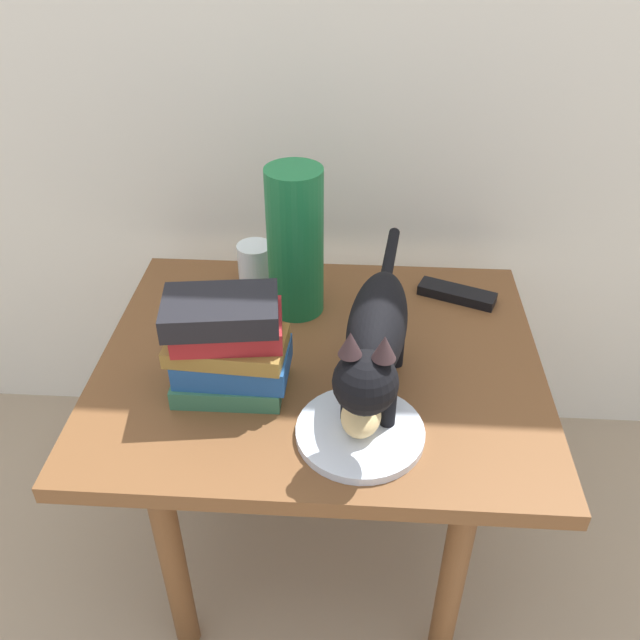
{
  "coord_description": "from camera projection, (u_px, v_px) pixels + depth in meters",
  "views": [
    {
      "loc": [
        0.06,
        -0.91,
        1.25
      ],
      "look_at": [
        0.0,
        0.0,
        0.59
      ],
      "focal_mm": 37.53,
      "sensor_mm": 36.0,
      "label": 1
    }
  ],
  "objects": [
    {
      "name": "ground_plane",
      "position": [
        320.0,
        538.0,
        1.47
      ],
      "size": [
        6.0,
        6.0,
        0.0
      ],
      "primitive_type": "plane",
      "color": "gray"
    },
    {
      "name": "side_table",
      "position": [
        320.0,
        386.0,
        1.21
      ],
      "size": [
        0.77,
        0.63,
        0.51
      ],
      "color": "brown",
      "rests_on": "ground"
    },
    {
      "name": "plate",
      "position": [
        360.0,
        432.0,
        1.01
      ],
      "size": [
        0.2,
        0.2,
        0.01
      ],
      "primitive_type": "cylinder",
      "color": "silver",
      "rests_on": "side_table"
    },
    {
      "name": "bread_roll",
      "position": [
        361.0,
        416.0,
        0.99
      ],
      "size": [
        0.07,
        0.09,
        0.05
      ],
      "primitive_type": "ellipsoid",
      "rotation": [
        0.0,
        0.0,
        1.46
      ],
      "color": "#E0BC7A",
      "rests_on": "plate"
    },
    {
      "name": "cat",
      "position": [
        375.0,
        337.0,
        1.0
      ],
      "size": [
        0.12,
        0.48,
        0.23
      ],
      "color": "black",
      "rests_on": "side_table"
    },
    {
      "name": "book_stack",
      "position": [
        228.0,
        346.0,
        1.05
      ],
      "size": [
        0.19,
        0.14,
        0.18
      ],
      "color": "#336B4C",
      "rests_on": "side_table"
    },
    {
      "name": "green_vase",
      "position": [
        295.0,
        243.0,
        1.21
      ],
      "size": [
        0.1,
        0.1,
        0.28
      ],
      "primitive_type": "cylinder",
      "color": "#196B38",
      "rests_on": "side_table"
    },
    {
      "name": "candle_jar",
      "position": [
        255.0,
        266.0,
        1.34
      ],
      "size": [
        0.07,
        0.07,
        0.08
      ],
      "color": "silver",
      "rests_on": "side_table"
    },
    {
      "name": "tv_remote",
      "position": [
        457.0,
        294.0,
        1.31
      ],
      "size": [
        0.16,
        0.1,
        0.02
      ],
      "primitive_type": "cube",
      "rotation": [
        0.0,
        0.0,
        -0.38
      ],
      "color": "black",
      "rests_on": "side_table"
    }
  ]
}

